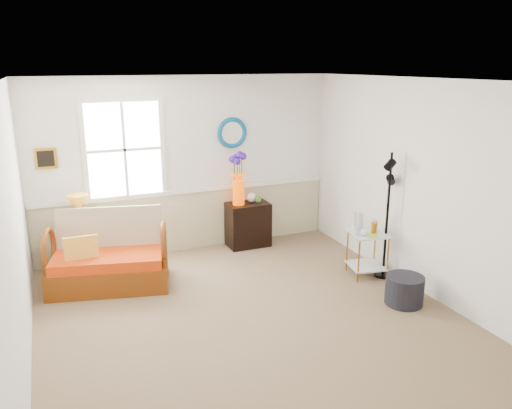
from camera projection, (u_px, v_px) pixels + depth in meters
name	position (u px, v px, depth m)	size (l,w,h in m)	color
floor	(253.00, 322.00, 5.52)	(4.50, 5.00, 0.01)	#7D694B
ceiling	(252.00, 80.00, 4.81)	(4.50, 5.00, 0.01)	white
walls	(252.00, 210.00, 5.16)	(4.51, 5.01, 2.60)	white
wainscot	(190.00, 221.00, 7.59)	(4.46, 0.02, 0.90)	#BCB289
chair_rail	(189.00, 191.00, 7.45)	(4.46, 0.04, 0.06)	white
window	(124.00, 150.00, 6.93)	(1.14, 0.06, 1.44)	white
picture	(46.00, 158.00, 6.57)	(0.28, 0.03, 0.28)	gold
mirror	(232.00, 133.00, 7.50)	(0.47, 0.47, 0.07)	#0267A5
loveseat	(108.00, 251.00, 6.31)	(1.46, 0.83, 0.95)	#73360A
throw_pillow	(82.00, 253.00, 6.14)	(0.41, 0.10, 0.41)	#C2761B
lamp_stand	(82.00, 250.00, 6.87)	(0.31, 0.31, 0.55)	black
table_lamp	(79.00, 213.00, 6.71)	(0.28, 0.28, 0.52)	orange
potted_plant	(87.00, 218.00, 6.84)	(0.36, 0.40, 0.31)	#446B29
cabinet	(248.00, 224.00, 7.75)	(0.64, 0.41, 0.69)	black
flower_vase	(238.00, 179.00, 7.49)	(0.23, 0.23, 0.79)	#E14900
side_table	(367.00, 254.00, 6.66)	(0.47, 0.47, 0.60)	#AA7220
tabletop_items	(365.00, 223.00, 6.57)	(0.41, 0.41, 0.25)	silver
floor_lamp	(387.00, 216.00, 6.49)	(0.24, 0.24, 1.68)	black
ottoman	(404.00, 290.00, 5.90)	(0.45, 0.45, 0.35)	black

